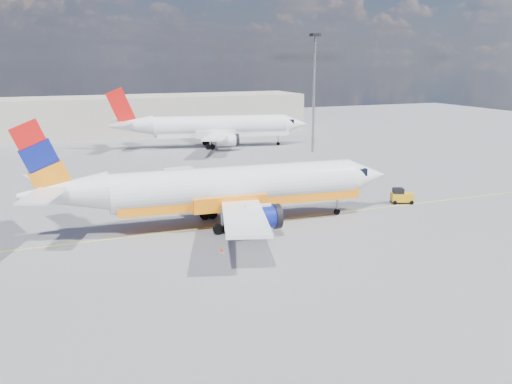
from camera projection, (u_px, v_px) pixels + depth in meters
name	position (u px, v px, depth m)	size (l,w,h in m)	color
ground	(254.00, 232.00, 53.43)	(240.00, 240.00, 0.00)	slate
taxi_line	(243.00, 224.00, 56.13)	(70.00, 0.15, 0.01)	yellow
terminal_main	(143.00, 115.00, 121.82)	(70.00, 14.00, 8.00)	#B2AB99
main_jet	(225.00, 188.00, 54.79)	(36.52, 28.83, 11.07)	white
second_jet	(214.00, 127.00, 103.16)	(36.43, 28.14, 10.99)	white
gse_tug	(401.00, 196.00, 63.86)	(2.72, 2.25, 1.72)	black
traffic_cone	(222.00, 250.00, 47.79)	(0.34, 0.34, 0.48)	white
floodlight_mast	(314.00, 82.00, 95.64)	(1.45, 1.45, 19.83)	gray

